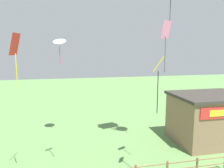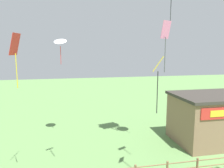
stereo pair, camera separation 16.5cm
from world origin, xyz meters
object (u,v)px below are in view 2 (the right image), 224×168
(seaside_building, at_px, (210,118))
(kite_white_delta, at_px, (60,41))
(kite_pink_diamond, at_px, (166,36))
(kite_red_diamond, at_px, (15,49))
(kite_yellow_diamond, at_px, (158,72))

(seaside_building, xyz_separation_m, kite_white_delta, (-12.73, 3.24, 6.68))
(seaside_building, xyz_separation_m, kite_pink_diamond, (-6.40, -4.08, 6.76))
(kite_pink_diamond, xyz_separation_m, kite_red_diamond, (-8.63, 0.86, -0.77))
(kite_red_diamond, bearing_deg, seaside_building, 12.07)
(seaside_building, relative_size, kite_red_diamond, 2.04)
(kite_red_diamond, bearing_deg, kite_yellow_diamond, -13.32)
(kite_yellow_diamond, bearing_deg, kite_red_diamond, 166.68)
(seaside_building, bearing_deg, kite_white_delta, 165.71)
(kite_white_delta, distance_m, kite_pink_diamond, 9.67)
(kite_white_delta, bearing_deg, kite_red_diamond, -109.62)
(kite_pink_diamond, bearing_deg, seaside_building, 32.48)
(kite_white_delta, bearing_deg, kite_yellow_diamond, -56.55)
(seaside_building, distance_m, kite_white_delta, 14.74)
(kite_pink_diamond, relative_size, kite_yellow_diamond, 0.94)
(kite_white_delta, height_order, kite_yellow_diamond, kite_white_delta)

